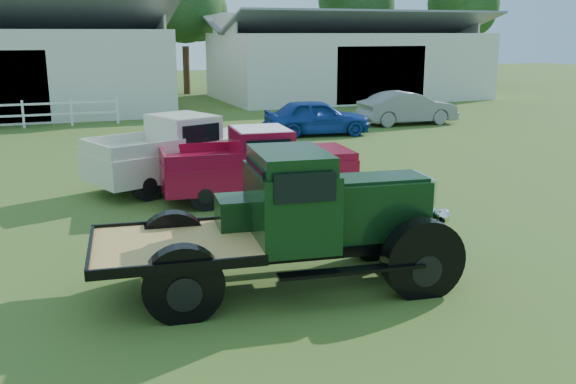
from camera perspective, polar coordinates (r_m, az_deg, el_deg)
name	(u,v)px	position (r m, az deg, el deg)	size (l,w,h in m)	color
ground	(301,264)	(11.68, 1.18, -6.43)	(120.00, 120.00, 0.00)	#465F27
shed_right	(347,56)	(41.34, 5.30, 11.95)	(16.80, 9.20, 5.20)	#B0B3A6
tree_b	(37,4)	(44.17, -21.44, 15.29)	(6.90, 6.90, 11.50)	black
tree_c	(185,25)	(44.09, -9.17, 14.43)	(5.40, 5.40, 9.00)	black
tree_d	(355,19)	(49.37, 6.01, 15.05)	(6.00, 6.00, 10.00)	black
tree_e	(462,23)	(51.79, 15.23, 14.32)	(5.70, 5.70, 9.50)	black
vintage_flatbed	(283,220)	(10.34, -0.40, -2.52)	(5.74, 2.27, 2.27)	black
red_pickup	(257,163)	(16.02, -2.74, 2.57)	(4.94, 1.90, 1.80)	maroon
white_pickup	(181,151)	(17.60, -9.51, 3.59)	(5.15, 2.00, 1.89)	beige
misc_car_blue	(317,117)	(26.16, 2.56, 6.67)	(1.72, 4.28, 1.46)	navy
misc_car_grey	(408,108)	(29.73, 10.59, 7.35)	(1.55, 4.46, 1.47)	slate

